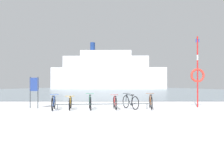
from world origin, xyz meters
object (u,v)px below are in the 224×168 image
at_px(bicycle_2, 91,102).
at_px(bicycle_5, 152,102).
at_px(bicycle_4, 131,102).
at_px(ferry_ship, 109,73).
at_px(info_sign, 35,87).
at_px(bicycle_1, 71,103).
at_px(bicycle_3, 116,103).
at_px(rescue_post, 199,74).
at_px(bicycle_0, 55,103).

relative_size(bicycle_2, bicycle_5, 1.00).
relative_size(bicycle_4, ferry_ship, 0.03).
relative_size(info_sign, ferry_ship, 0.04).
bearing_deg(info_sign, bicycle_2, -9.72).
bearing_deg(bicycle_1, bicycle_3, 3.51).
xyz_separation_m(bicycle_4, rescue_post, (4.00, 0.83, 1.58)).
bearing_deg(bicycle_5, bicycle_0, -174.89).
xyz_separation_m(bicycle_0, bicycle_3, (3.22, 0.33, -0.01)).
bearing_deg(bicycle_5, info_sign, 177.26).
relative_size(bicycle_0, bicycle_2, 0.98).
xyz_separation_m(bicycle_1, bicycle_3, (2.38, 0.15, 0.01)).
distance_m(bicycle_2, rescue_post, 6.46).
bearing_deg(bicycle_4, ferry_ship, 91.94).
bearing_deg(bicycle_2, bicycle_4, 6.06).
bearing_deg(bicycle_4, bicycle_2, -173.94).
bearing_deg(bicycle_5, bicycle_1, -176.31).
distance_m(bicycle_2, bicycle_3, 1.34).
distance_m(bicycle_1, bicycle_5, 4.34).
distance_m(bicycle_1, rescue_post, 7.48).
bearing_deg(bicycle_2, info_sign, 170.28).
height_order(bicycle_3, bicycle_4, bicycle_4).
height_order(bicycle_5, info_sign, info_sign).
relative_size(bicycle_5, ferry_ship, 0.04).
bearing_deg(rescue_post, bicycle_3, -168.77).
xyz_separation_m(info_sign, ferry_ship, (2.72, 77.79, 5.32)).
height_order(bicycle_4, ferry_ship, ferry_ship).
distance_m(bicycle_3, info_sign, 4.62).
distance_m(bicycle_4, rescue_post, 4.38).
bearing_deg(bicycle_4, bicycle_1, -175.17).
xyz_separation_m(bicycle_0, bicycle_4, (4.06, 0.46, 0.02)).
xyz_separation_m(bicycle_3, bicycle_4, (0.84, 0.13, 0.03)).
relative_size(bicycle_2, bicycle_3, 1.09).
height_order(bicycle_0, bicycle_5, bicycle_5).
height_order(bicycle_0, info_sign, info_sign).
xyz_separation_m(bicycle_3, rescue_post, (4.84, 0.96, 1.61)).
height_order(bicycle_0, rescue_post, rescue_post).
bearing_deg(bicycle_5, bicycle_2, -175.86).
relative_size(bicycle_0, bicycle_5, 0.98).
bearing_deg(bicycle_0, info_sign, 149.30).
height_order(rescue_post, ferry_ship, ferry_ship).
bearing_deg(bicycle_4, rescue_post, 11.78).
height_order(bicycle_0, bicycle_4, bicycle_4).
bearing_deg(bicycle_1, bicycle_4, 4.83).
relative_size(bicycle_2, ferry_ship, 0.04).
xyz_separation_m(bicycle_2, info_sign, (-3.19, 0.55, 0.80)).
height_order(bicycle_3, ferry_ship, ferry_ship).
bearing_deg(ferry_ship, bicycle_2, -89.65).
relative_size(bicycle_1, ferry_ship, 0.04).
height_order(bicycle_0, ferry_ship, ferry_ship).
xyz_separation_m(bicycle_1, bicycle_2, (1.05, 0.04, 0.04)).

